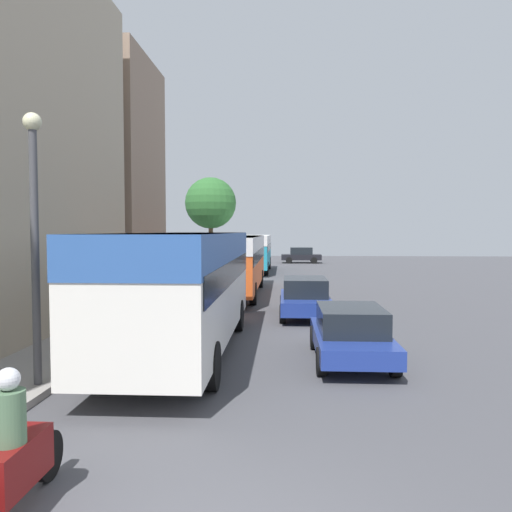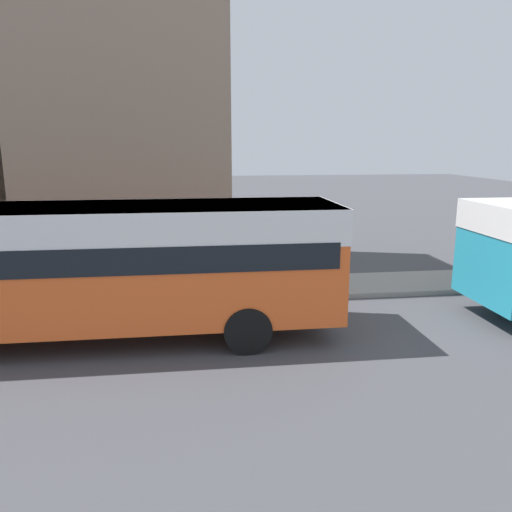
# 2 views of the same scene
# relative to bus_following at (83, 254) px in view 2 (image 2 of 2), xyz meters

# --- Properties ---
(building_far_terrace) EXTENTS (5.41, 6.48, 11.97)m
(building_far_terrace) POSITION_rel_bus_following_xyz_m (-7.01, 0.32, 4.05)
(building_far_terrace) COLOR gray
(building_far_terrace) RESTS_ON ground_plane
(bus_following) EXTENTS (2.63, 11.02, 2.96)m
(bus_following) POSITION_rel_bus_following_xyz_m (0.00, 0.00, 0.00)
(bus_following) COLOR #EA5B23
(bus_following) RESTS_ON ground_plane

